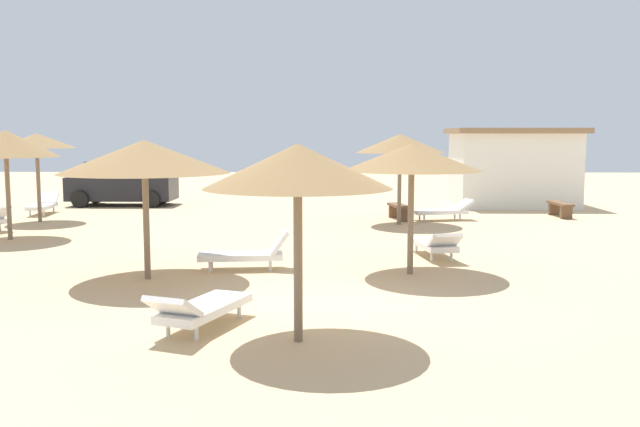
{
  "coord_description": "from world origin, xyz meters",
  "views": [
    {
      "loc": [
        0.27,
        -10.25,
        2.72
      ],
      "look_at": [
        0.0,
        3.0,
        1.2
      ],
      "focal_mm": 38.51,
      "sensor_mm": 36.0,
      "label": 1
    }
  ],
  "objects_px": {
    "parasol_4": "(412,158)",
    "parasol_2": "(400,144)",
    "lounger_3": "(247,254)",
    "parked_car": "(121,184)",
    "lounger_4": "(435,244)",
    "parasol_5": "(5,144)",
    "lounger_0": "(200,308)",
    "bench_1": "(399,209)",
    "parasol_6": "(36,141)",
    "lounger_2": "(444,211)",
    "parasol_3": "(144,157)",
    "beach_cabana": "(513,167)",
    "bench_0": "(560,207)",
    "parasol_0": "(298,167)",
    "lounger_6": "(43,205)"
  },
  "relations": [
    {
      "from": "parasol_6",
      "to": "bench_1",
      "type": "distance_m",
      "value": 11.58
    },
    {
      "from": "parasol_3",
      "to": "parasol_5",
      "type": "xyz_separation_m",
      "value": [
        -4.93,
        4.83,
        0.18
      ]
    },
    {
      "from": "parasol_2",
      "to": "lounger_6",
      "type": "height_order",
      "value": "parasol_2"
    },
    {
      "from": "beach_cabana",
      "to": "parasol_5",
      "type": "bearing_deg",
      "value": -149.81
    },
    {
      "from": "lounger_0",
      "to": "parked_car",
      "type": "xyz_separation_m",
      "value": [
        -6.37,
        16.99,
        0.51
      ]
    },
    {
      "from": "lounger_3",
      "to": "parasol_4",
      "type": "bearing_deg",
      "value": -6.4
    },
    {
      "from": "parasol_6",
      "to": "lounger_0",
      "type": "bearing_deg",
      "value": -58.13
    },
    {
      "from": "lounger_0",
      "to": "beach_cabana",
      "type": "bearing_deg",
      "value": 63.01
    },
    {
      "from": "parasol_4",
      "to": "bench_0",
      "type": "xyz_separation_m",
      "value": [
        6.04,
        9.55,
        -1.94
      ]
    },
    {
      "from": "lounger_2",
      "to": "parked_car",
      "type": "xyz_separation_m",
      "value": [
        -11.77,
        4.45,
        0.51
      ]
    },
    {
      "from": "bench_0",
      "to": "parked_car",
      "type": "xyz_separation_m",
      "value": [
        -15.79,
        3.46,
        0.48
      ]
    },
    {
      "from": "lounger_4",
      "to": "bench_0",
      "type": "relative_size",
      "value": 1.31
    },
    {
      "from": "parasol_2",
      "to": "parasol_5",
      "type": "distance_m",
      "value": 10.94
    },
    {
      "from": "lounger_2",
      "to": "bench_0",
      "type": "relative_size",
      "value": 1.32
    },
    {
      "from": "lounger_2",
      "to": "bench_0",
      "type": "xyz_separation_m",
      "value": [
        4.02,
        0.99,
        0.03
      ]
    },
    {
      "from": "lounger_0",
      "to": "lounger_3",
      "type": "bearing_deg",
      "value": 88.43
    },
    {
      "from": "parasol_0",
      "to": "parked_car",
      "type": "xyz_separation_m",
      "value": [
        -7.77,
        17.5,
        -1.49
      ]
    },
    {
      "from": "lounger_6",
      "to": "beach_cabana",
      "type": "distance_m",
      "value": 17.25
    },
    {
      "from": "lounger_6",
      "to": "lounger_2",
      "type": "bearing_deg",
      "value": -6.18
    },
    {
      "from": "parasol_0",
      "to": "bench_1",
      "type": "relative_size",
      "value": 1.69
    },
    {
      "from": "lounger_2",
      "to": "bench_0",
      "type": "bearing_deg",
      "value": 13.77
    },
    {
      "from": "parasol_4",
      "to": "parasol_5",
      "type": "relative_size",
      "value": 0.94
    },
    {
      "from": "lounger_0",
      "to": "bench_1",
      "type": "relative_size",
      "value": 1.3
    },
    {
      "from": "parasol_5",
      "to": "lounger_0",
      "type": "relative_size",
      "value": 1.42
    },
    {
      "from": "parasol_6",
      "to": "beach_cabana",
      "type": "relative_size",
      "value": 0.58
    },
    {
      "from": "parasol_5",
      "to": "parasol_4",
      "type": "bearing_deg",
      "value": -23.09
    },
    {
      "from": "parasol_4",
      "to": "parasol_2",
      "type": "bearing_deg",
      "value": 86.29
    },
    {
      "from": "parked_car",
      "to": "bench_0",
      "type": "bearing_deg",
      "value": -12.36
    },
    {
      "from": "parasol_0",
      "to": "lounger_2",
      "type": "xyz_separation_m",
      "value": [
        3.99,
        13.05,
        -2.0
      ]
    },
    {
      "from": "parasol_0",
      "to": "bench_0",
      "type": "bearing_deg",
      "value": 60.28
    },
    {
      "from": "parasol_3",
      "to": "bench_1",
      "type": "relative_size",
      "value": 2.06
    },
    {
      "from": "lounger_2",
      "to": "lounger_4",
      "type": "relative_size",
      "value": 1.01
    },
    {
      "from": "lounger_2",
      "to": "bench_1",
      "type": "height_order",
      "value": "lounger_2"
    },
    {
      "from": "bench_0",
      "to": "beach_cabana",
      "type": "distance_m",
      "value": 3.86
    },
    {
      "from": "parasol_6",
      "to": "lounger_3",
      "type": "relative_size",
      "value": 1.46
    },
    {
      "from": "parasol_6",
      "to": "lounger_3",
      "type": "distance_m",
      "value": 10.83
    },
    {
      "from": "parasol_4",
      "to": "parked_car",
      "type": "height_order",
      "value": "parasol_4"
    },
    {
      "from": "parasol_4",
      "to": "lounger_4",
      "type": "bearing_deg",
      "value": 67.25
    },
    {
      "from": "parasol_0",
      "to": "lounger_4",
      "type": "height_order",
      "value": "parasol_0"
    },
    {
      "from": "parasol_3",
      "to": "bench_0",
      "type": "relative_size",
      "value": 2.1
    },
    {
      "from": "lounger_3",
      "to": "parked_car",
      "type": "distance_m",
      "value": 14.22
    },
    {
      "from": "parasol_3",
      "to": "beach_cabana",
      "type": "bearing_deg",
      "value": 52.91
    },
    {
      "from": "parasol_0",
      "to": "lounger_2",
      "type": "bearing_deg",
      "value": 72.99
    },
    {
      "from": "parasol_2",
      "to": "parasol_3",
      "type": "xyz_separation_m",
      "value": [
        -5.52,
        -8.06,
        -0.15
      ]
    },
    {
      "from": "lounger_2",
      "to": "parasol_6",
      "type": "bearing_deg",
      "value": -176.88
    },
    {
      "from": "parasol_2",
      "to": "lounger_0",
      "type": "distance_m",
      "value": 12.28
    },
    {
      "from": "parked_car",
      "to": "parasol_4",
      "type": "bearing_deg",
      "value": -53.17
    },
    {
      "from": "parasol_4",
      "to": "lounger_3",
      "type": "xyz_separation_m",
      "value": [
        -3.26,
        0.37,
        -1.96
      ]
    },
    {
      "from": "parasol_2",
      "to": "lounger_0",
      "type": "bearing_deg",
      "value": -108.62
    },
    {
      "from": "lounger_2",
      "to": "parasol_5",
      "type": "bearing_deg",
      "value": -160.21
    }
  ]
}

